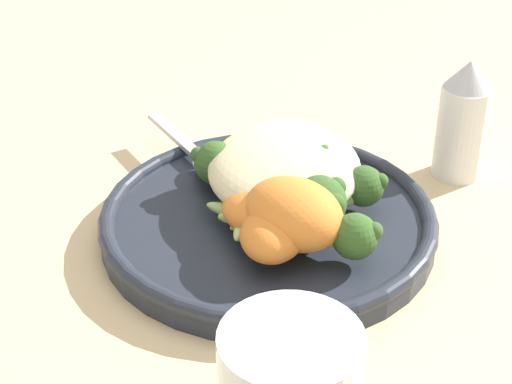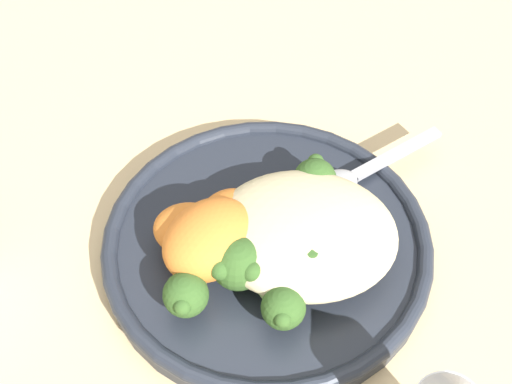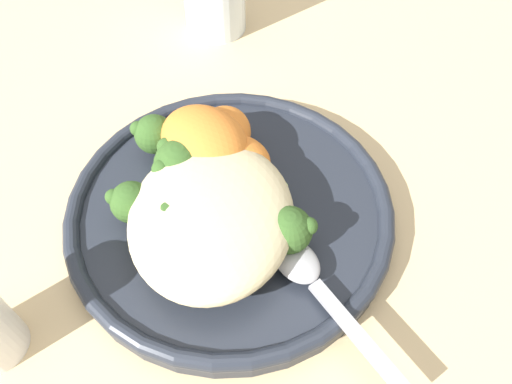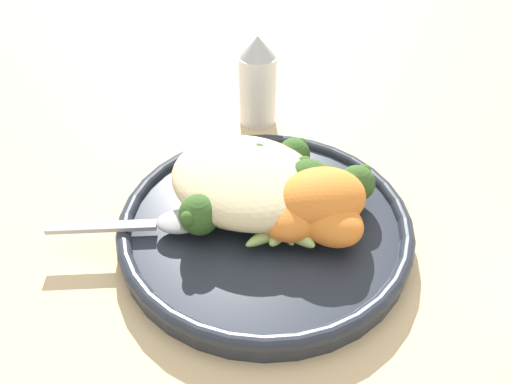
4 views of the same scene
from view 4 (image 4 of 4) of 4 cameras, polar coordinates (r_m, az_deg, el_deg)
name	(u,v)px [view 4 (image 4 of 4)]	position (r m, az deg, el deg)	size (l,w,h in m)	color
ground_plane	(237,241)	(0.41, -2.19, -5.64)	(4.00, 4.00, 0.00)	#D6B784
plate	(265,225)	(0.40, 1.04, -3.74)	(0.24, 0.24, 0.02)	#232833
quinoa_mound	(246,180)	(0.40, -1.19, 1.42)	(0.13, 0.11, 0.04)	beige
broccoli_stalk_0	(335,197)	(0.40, 8.99, -0.55)	(0.06, 0.12, 0.03)	#9EBC66
broccoli_stalk_1	(305,188)	(0.40, 5.59, 0.50)	(0.04, 0.09, 0.04)	#9EBC66
broccoli_stalk_2	(293,177)	(0.42, 4.20, 1.76)	(0.06, 0.11, 0.03)	#9EBC66
broccoli_stalk_3	(261,172)	(0.41, 0.62, 2.26)	(0.09, 0.08, 0.04)	#9EBC66
broccoli_stalk_4	(241,190)	(0.40, -1.75, 0.19)	(0.12, 0.05, 0.03)	#9EBC66
broccoli_stalk_5	(228,195)	(0.39, -3.18, -0.32)	(0.09, 0.03, 0.03)	#9EBC66
broccoli_stalk_6	(221,218)	(0.38, -4.03, -2.95)	(0.08, 0.06, 0.03)	#9EBC66
sweet_potato_chunk_0	(321,199)	(0.38, 7.45, -0.76)	(0.07, 0.06, 0.04)	orange
sweet_potato_chunk_1	(295,213)	(0.38, 4.51, -2.36)	(0.06, 0.05, 0.03)	orange
sweet_potato_chunk_2	(330,222)	(0.37, 8.47, -3.38)	(0.05, 0.04, 0.03)	orange
spoon	(160,223)	(0.39, -10.97, -3.48)	(0.11, 0.09, 0.01)	#A3A3A8
salt_shaker	(258,81)	(0.52, 0.18, 12.53)	(0.04, 0.04, 0.10)	white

